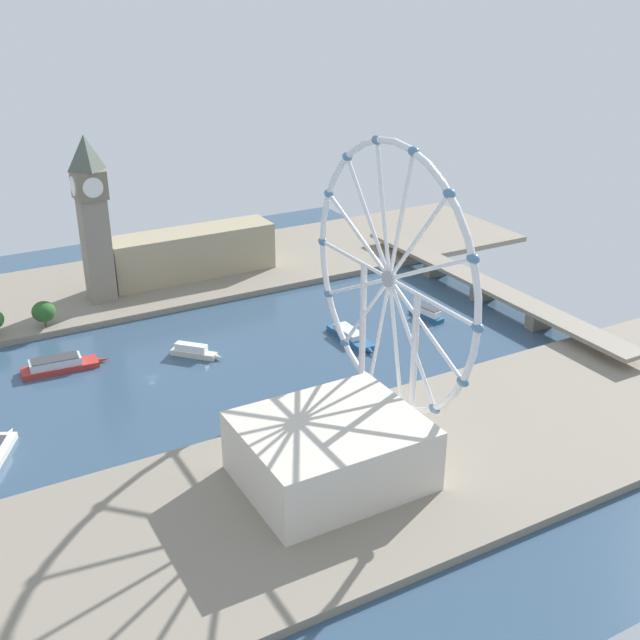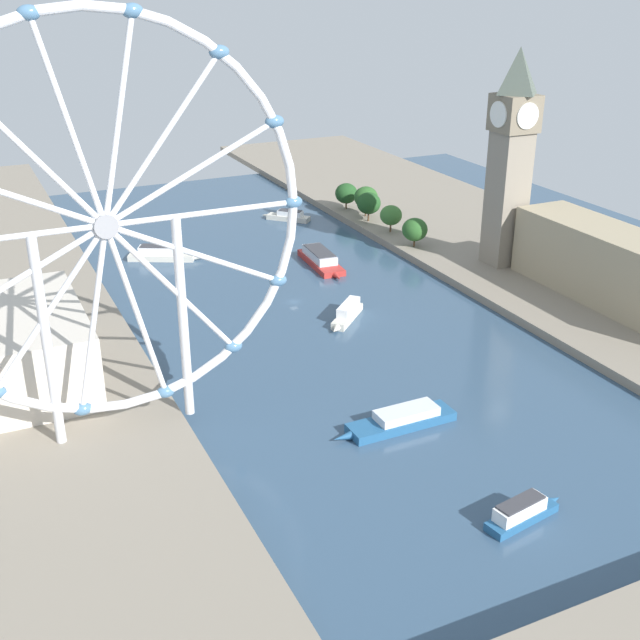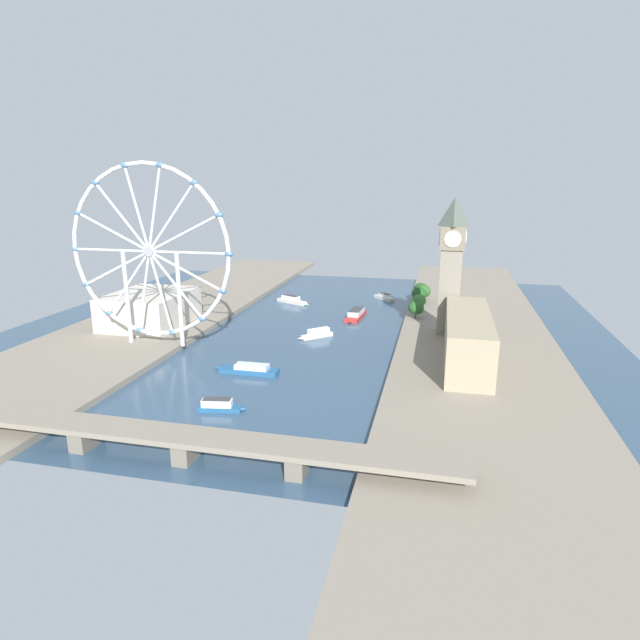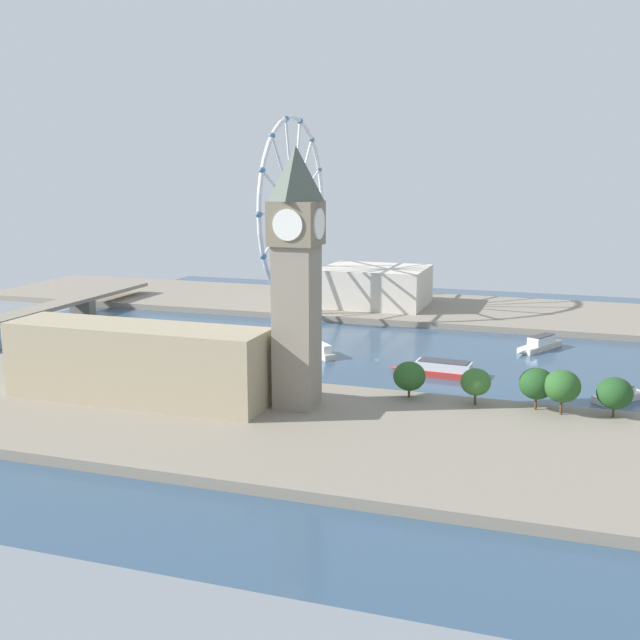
{
  "view_description": "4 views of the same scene",
  "coord_description": "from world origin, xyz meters",
  "px_view_note": "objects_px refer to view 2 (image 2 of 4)",
  "views": [
    {
      "loc": [
        283.38,
        -79.11,
        152.44
      ],
      "look_at": [
        -0.08,
        79.5,
        8.77
      ],
      "focal_mm": 44.11,
      "sensor_mm": 36.0,
      "label": 1
    },
    {
      "loc": [
        105.22,
        245.41,
        109.92
      ],
      "look_at": [
        19.37,
        62.97,
        21.47
      ],
      "focal_mm": 45.01,
      "sensor_mm": 36.0,
      "label": 2
    },
    {
      "loc": [
        -82.49,
        325.24,
        94.1
      ],
      "look_at": [
        -11.18,
        18.97,
        10.4
      ],
      "focal_mm": 29.54,
      "sensor_mm": 36.0,
      "label": 3
    },
    {
      "loc": [
        -312.76,
        -79.42,
        78.45
      ],
      "look_at": [
        24.95,
        33.86,
        8.05
      ],
      "focal_mm": 43.76,
      "sensor_mm": 36.0,
      "label": 4
    }
  ],
  "objects_px": {
    "tour_boat_1": "(321,259)",
    "tour_boat_2": "(162,254)",
    "parliament_block": "(620,270)",
    "clock_tower": "(511,155)",
    "tour_boat_5": "(522,512)",
    "tour_boat_4": "(288,216)",
    "tour_boat_0": "(401,420)",
    "tour_boat_3": "(347,313)",
    "riverside_hall": "(0,350)",
    "ferris_wheel": "(106,228)"
  },
  "relations": [
    {
      "from": "tour_boat_1",
      "to": "tour_boat_2",
      "type": "bearing_deg",
      "value": -116.46
    },
    {
      "from": "parliament_block",
      "to": "clock_tower",
      "type": "bearing_deg",
      "value": -79.33
    },
    {
      "from": "tour_boat_5",
      "to": "tour_boat_4",
      "type": "bearing_deg",
      "value": 69.59
    },
    {
      "from": "tour_boat_0",
      "to": "tour_boat_4",
      "type": "xyz_separation_m",
      "value": [
        -47.12,
        -185.72,
        0.07
      ]
    },
    {
      "from": "tour_boat_2",
      "to": "tour_boat_3",
      "type": "bearing_deg",
      "value": -37.83
    },
    {
      "from": "clock_tower",
      "to": "parliament_block",
      "type": "relative_size",
      "value": 0.93
    },
    {
      "from": "tour_boat_3",
      "to": "riverside_hall",
      "type": "bearing_deg",
      "value": -41.46
    },
    {
      "from": "tour_boat_3",
      "to": "parliament_block",
      "type": "bearing_deg",
      "value": 115.3
    },
    {
      "from": "tour_boat_1",
      "to": "tour_boat_5",
      "type": "height_order",
      "value": "tour_boat_1"
    },
    {
      "from": "riverside_hall",
      "to": "tour_boat_1",
      "type": "distance_m",
      "value": 139.37
    },
    {
      "from": "tour_boat_4",
      "to": "tour_boat_0",
      "type": "bearing_deg",
      "value": 120.93
    },
    {
      "from": "ferris_wheel",
      "to": "tour_boat_4",
      "type": "xyz_separation_m",
      "value": [
        -112.78,
        -160.44,
        -53.58
      ]
    },
    {
      "from": "parliament_block",
      "to": "tour_boat_2",
      "type": "relative_size",
      "value": 2.93
    },
    {
      "from": "parliament_block",
      "to": "tour_boat_4",
      "type": "distance_m",
      "value": 162.91
    },
    {
      "from": "parliament_block",
      "to": "tour_boat_4",
      "type": "relative_size",
      "value": 4.44
    },
    {
      "from": "tour_boat_1",
      "to": "tour_boat_4",
      "type": "bearing_deg",
      "value": 172.92
    },
    {
      "from": "tour_boat_2",
      "to": "tour_boat_0",
      "type": "bearing_deg",
      "value": -54.84
    },
    {
      "from": "tour_boat_5",
      "to": "ferris_wheel",
      "type": "bearing_deg",
      "value": 124.75
    },
    {
      "from": "tour_boat_2",
      "to": "tour_boat_3",
      "type": "relative_size",
      "value": 1.52
    },
    {
      "from": "parliament_block",
      "to": "tour_boat_3",
      "type": "xyz_separation_m",
      "value": [
        87.8,
        -33.34,
        -13.06
      ]
    },
    {
      "from": "riverside_hall",
      "to": "tour_boat_4",
      "type": "height_order",
      "value": "riverside_hall"
    },
    {
      "from": "tour_boat_0",
      "to": "tour_boat_3",
      "type": "distance_m",
      "value": 70.6
    },
    {
      "from": "tour_boat_0",
      "to": "riverside_hall",
      "type": "bearing_deg",
      "value": -35.35
    },
    {
      "from": "clock_tower",
      "to": "tour_boat_2",
      "type": "bearing_deg",
      "value": -30.04
    },
    {
      "from": "parliament_block",
      "to": "tour_boat_5",
      "type": "relative_size",
      "value": 4.05
    },
    {
      "from": "tour_boat_3",
      "to": "tour_boat_4",
      "type": "bearing_deg",
      "value": -147.4
    },
    {
      "from": "tour_boat_0",
      "to": "tour_boat_2",
      "type": "xyz_separation_m",
      "value": [
        22.22,
        -155.61,
        0.5
      ]
    },
    {
      "from": "tour_boat_0",
      "to": "tour_boat_2",
      "type": "distance_m",
      "value": 157.19
    },
    {
      "from": "clock_tower",
      "to": "tour_boat_2",
      "type": "distance_m",
      "value": 144.19
    },
    {
      "from": "tour_boat_3",
      "to": "tour_boat_5",
      "type": "height_order",
      "value": "tour_boat_3"
    },
    {
      "from": "tour_boat_0",
      "to": "tour_boat_5",
      "type": "relative_size",
      "value": 1.59
    },
    {
      "from": "riverside_hall",
      "to": "tour_boat_0",
      "type": "distance_m",
      "value": 111.92
    },
    {
      "from": "tour_boat_3",
      "to": "tour_boat_5",
      "type": "bearing_deg",
      "value": 38.43
    },
    {
      "from": "tour_boat_2",
      "to": "tour_boat_5",
      "type": "xyz_separation_m",
      "value": [
        -25.86,
        200.85,
        -0.1
      ]
    },
    {
      "from": "clock_tower",
      "to": "ferris_wheel",
      "type": "height_order",
      "value": "ferris_wheel"
    },
    {
      "from": "tour_boat_0",
      "to": "tour_boat_1",
      "type": "bearing_deg",
      "value": -106.42
    },
    {
      "from": "clock_tower",
      "to": "tour_boat_5",
      "type": "height_order",
      "value": "clock_tower"
    },
    {
      "from": "tour_boat_3",
      "to": "tour_boat_4",
      "type": "distance_m",
      "value": 121.03
    },
    {
      "from": "ferris_wheel",
      "to": "tour_boat_5",
      "type": "xyz_separation_m",
      "value": [
        -69.3,
        70.51,
        -53.25
      ]
    },
    {
      "from": "tour_boat_4",
      "to": "tour_boat_1",
      "type": "bearing_deg",
      "value": 123.84
    },
    {
      "from": "tour_boat_5",
      "to": "tour_boat_1",
      "type": "bearing_deg",
      "value": 69.84
    },
    {
      "from": "tour_boat_1",
      "to": "riverside_hall",
      "type": "bearing_deg",
      "value": -60.76
    },
    {
      "from": "parliament_block",
      "to": "tour_boat_1",
      "type": "bearing_deg",
      "value": -50.36
    },
    {
      "from": "tour_boat_0",
      "to": "tour_boat_2",
      "type": "relative_size",
      "value": 1.15
    },
    {
      "from": "clock_tower",
      "to": "tour_boat_0",
      "type": "relative_size",
      "value": 2.36
    },
    {
      "from": "riverside_hall",
      "to": "tour_boat_2",
      "type": "height_order",
      "value": "riverside_hall"
    },
    {
      "from": "ferris_wheel",
      "to": "tour_boat_0",
      "type": "distance_m",
      "value": 88.48
    },
    {
      "from": "riverside_hall",
      "to": "tour_boat_3",
      "type": "height_order",
      "value": "riverside_hall"
    },
    {
      "from": "tour_boat_4",
      "to": "clock_tower",
      "type": "bearing_deg",
      "value": 161.86
    },
    {
      "from": "tour_boat_5",
      "to": "parliament_block",
      "type": "bearing_deg",
      "value": 28.05
    }
  ]
}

